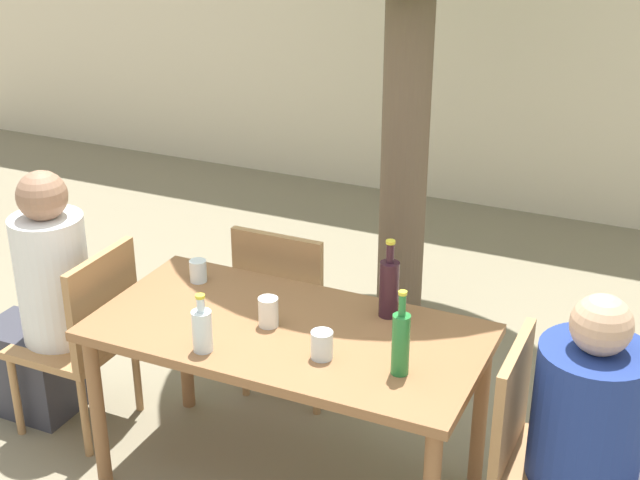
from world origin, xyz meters
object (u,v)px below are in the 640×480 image
drinking_glass_1 (198,271)px  drinking_glass_2 (322,345)px  dining_table_front (288,348)px  person_seated_0 (43,312)px  patio_chair_1 (539,448)px  wine_bottle_1 (389,287)px  person_seated_1 (607,463)px  patio_chair_2 (289,303)px  green_bottle_0 (401,342)px  patio_chair_0 (86,332)px  water_bottle_2 (202,329)px  drinking_glass_0 (268,312)px

drinking_glass_1 → drinking_glass_2: (0.74, -0.35, 0.01)m
dining_table_front → person_seated_0: size_ratio=1.25×
patio_chair_1 → wine_bottle_1: size_ratio=2.74×
patio_chair_1 → dining_table_front: bearing=90.0°
person_seated_1 → drinking_glass_1: size_ratio=11.87×
patio_chair_2 → green_bottle_0: green_bottle_0 is taller
dining_table_front → patio_chair_0: patio_chair_0 is taller
patio_chair_1 → drinking_glass_2: 0.85m
water_bottle_2 → patio_chair_2: bearing=96.1°
person_seated_0 → drinking_glass_2: bearing=84.4°
drinking_glass_0 → wine_bottle_1: bearing=34.3°
drinking_glass_2 → water_bottle_2: bearing=-162.2°
green_bottle_0 → wine_bottle_1: 0.42m
dining_table_front → person_seated_1: size_ratio=1.34×
green_bottle_0 → drinking_glass_0: 0.59m
patio_chair_1 → person_seated_0: person_seated_0 is taller
patio_chair_2 → wine_bottle_1: bearing=150.1°
water_bottle_2 → drinking_glass_1: size_ratio=2.39×
person_seated_1 → wine_bottle_1: 1.01m
patio_chair_1 → water_bottle_2: (-1.20, -0.27, 0.34)m
patio_chair_2 → person_seated_0: size_ratio=0.73×
drinking_glass_1 → drinking_glass_2: 0.81m
water_bottle_2 → drinking_glass_0: 0.30m
wine_bottle_1 → drinking_glass_1: wine_bottle_1 is taller
patio_chair_0 → wine_bottle_1: size_ratio=2.74×
drinking_glass_1 → patio_chair_2: bearing=61.5°
person_seated_1 → drinking_glass_2: 1.06m
drinking_glass_1 → drinking_glass_2: drinking_glass_2 is taller
green_bottle_0 → drinking_glass_1: size_ratio=3.38×
patio_chair_2 → person_seated_1: bearing=158.1°
patio_chair_0 → person_seated_0: bearing=-90.0°
person_seated_0 → drinking_glass_2: (1.43, -0.14, 0.26)m
green_bottle_0 → drinking_glass_2: (-0.29, -0.02, -0.07)m
wine_bottle_1 → drinking_glass_0: 0.48m
drinking_glass_0 → drinking_glass_1: drinking_glass_0 is taller
person_seated_0 → person_seated_1: bearing=90.0°
person_seated_0 → person_seated_1: person_seated_0 is taller
patio_chair_2 → wine_bottle_1: wine_bottle_1 is taller
patio_chair_0 → person_seated_0: 0.24m
patio_chair_0 → patio_chair_1: same height
green_bottle_0 → wine_bottle_1: size_ratio=1.00×
dining_table_front → water_bottle_2: bearing=-127.3°
drinking_glass_0 → drinking_glass_2: size_ratio=1.11×
person_seated_0 → drinking_glass_1: 0.77m
patio_chair_2 → drinking_glass_2: patio_chair_2 is taller
wine_bottle_1 → water_bottle_2: (-0.52, -0.53, -0.04)m
green_bottle_0 → water_bottle_2: green_bottle_0 is taller
person_seated_1 → drinking_glass_1: bearing=83.3°
wine_bottle_1 → patio_chair_2: bearing=150.1°
wine_bottle_1 → green_bottle_0: bearing=-63.9°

